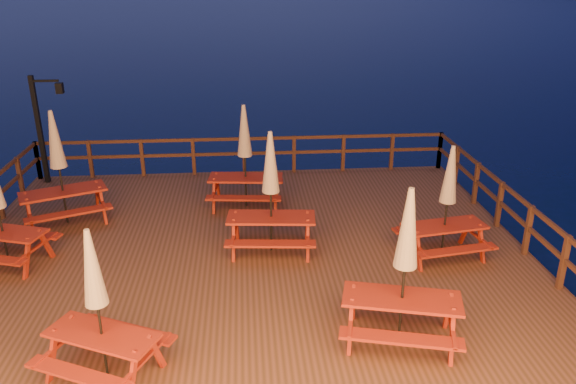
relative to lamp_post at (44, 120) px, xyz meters
name	(u,v)px	position (x,y,z in m)	size (l,w,h in m)	color
ground	(247,265)	(5.39, -4.55, -2.20)	(500.00, 500.00, 0.00)	black
deck	(247,257)	(5.39, -4.55, -2.00)	(12.00, 10.00, 0.40)	#4F3019
deck_piles	(247,277)	(5.39, -4.55, -2.50)	(11.44, 9.44, 1.40)	#351C11
railing	(245,186)	(5.39, -2.77, -1.03)	(11.80, 9.75, 1.10)	#351C11
lamp_post	(44,120)	(0.00, 0.00, 0.00)	(0.85, 0.18, 3.00)	black
picnic_table_0	(59,166)	(1.17, -2.85, -0.39)	(2.36, 2.19, 2.71)	maroon
picnic_table_2	(447,201)	(9.46, -5.22, -0.54)	(1.90, 1.65, 2.42)	maroon
picnic_table_3	(245,155)	(5.42, -2.18, -0.44)	(1.97, 1.68, 2.61)	maroon
picnic_table_4	(271,191)	(5.92, -4.65, -0.43)	(1.96, 1.67, 2.63)	maroon
picnic_table_5	(97,303)	(3.28, -8.40, -0.56)	(2.08, 1.94, 2.37)	maroon
picnic_table_6	(405,265)	(7.81, -7.94, -0.42)	(2.17, 1.93, 2.65)	maroon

